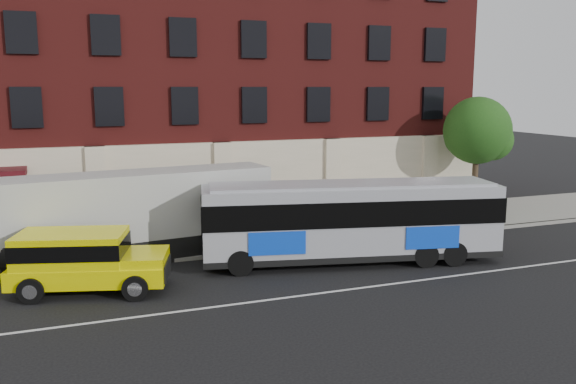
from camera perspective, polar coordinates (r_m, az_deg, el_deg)
name	(u,v)px	position (r m, az deg, el deg)	size (l,w,h in m)	color
ground	(315,300)	(19.97, 2.57, -10.12)	(120.00, 120.00, 0.00)	black
sidewalk	(238,235)	(28.09, -4.71, -4.08)	(60.00, 6.00, 0.15)	gray
kerb	(258,251)	(25.31, -2.82, -5.62)	(60.00, 0.25, 0.15)	gray
lane_line	(309,295)	(20.40, 2.01, -9.66)	(60.00, 0.12, 0.01)	silver
building	(197,74)	(34.97, -8.56, 10.98)	(30.00, 12.10, 15.00)	maroon
sign_pole	(36,236)	(24.01, -22.70, -3.84)	(0.30, 0.20, 2.50)	slate
street_tree	(478,133)	(34.06, 17.49, 5.32)	(3.60, 3.60, 6.20)	#3E301F
city_bus	(351,219)	(23.73, 6.00, -2.53)	(11.86, 4.88, 3.18)	#9D9EA6
yellow_suv	(82,258)	(21.48, -18.84, -5.90)	(5.54, 3.43, 2.06)	#F1EA00
shipping_container	(139,217)	(24.71, -13.86, -2.28)	(10.81, 3.44, 3.54)	black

